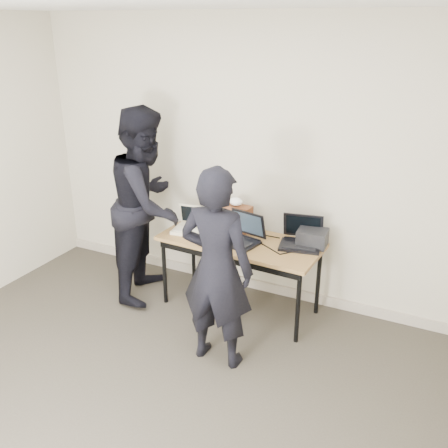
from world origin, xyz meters
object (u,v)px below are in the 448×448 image
Objects in this scene: desk at (240,246)px; laptop_beige at (190,226)px; laptop_center at (242,235)px; equipment_box at (312,238)px; leather_satchel at (233,217)px; laptop_right at (301,239)px; person_typist at (217,269)px; person_observer at (147,204)px.

laptop_beige reaches higher than desk.
laptop_center is 0.64m from equipment_box.
leather_satchel reaches higher than equipment_box.
equipment_box is (1.16, 0.19, 0.03)m from laptop_beige.
equipment_box reaches higher than desk.
laptop_center is 1.11× the size of leather_satchel.
person_typist reaches higher than laptop_right.
person_observer is at bearing -164.59° from laptop_center.
person_typist is 0.87× the size of person_observer.
laptop_center is 0.25× the size of person_typist.
desk is 1.00m from person_observer.
person_observer reaches higher than equipment_box.
laptop_right is (1.06, 0.16, 0.01)m from laptop_beige.
desk is at bearing -48.58° from leather_satchel.
desk is at bearing -7.48° from laptop_beige.
desk is 0.12m from laptop_center.
person_typist reaches higher than equipment_box.
laptop_right is at bearing 0.91° from laptop_beige.
laptop_beige is 0.47m from person_observer.
desk is 0.54m from laptop_beige.
person_typist is (-0.38, -0.95, 0.05)m from laptop_right.
leather_satchel is (-0.72, 0.07, 0.07)m from laptop_right.
laptop_center reaches higher than laptop_right.
person_typist reaches higher than leather_satchel.
laptop_right reaches higher than desk.
laptop_beige is 0.79× the size of laptop_center.
leather_satchel is 0.81m from equipment_box.
equipment_box is (0.09, 0.03, 0.01)m from laptop_right.
person_observer is at bearing -155.74° from leather_satchel.
person_observer reaches higher than leather_satchel.
person_typist reaches higher than laptop_beige.
laptop_beige is 0.56m from laptop_center.
person_typist reaches higher than desk.
leather_satchel is at bearing -81.83° from person_observer.
desk is 0.82m from person_typist.
desk is 0.67m from equipment_box.
desk is 0.34m from leather_satchel.
laptop_center is at bearing -8.83° from laptop_beige.
laptop_beige is at bearing -170.46° from equipment_box.
person_observer is at bearing -33.38° from person_typist.
laptop_center is 0.54m from laptop_right.
leather_satchel is 0.22× the size of person_typist.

